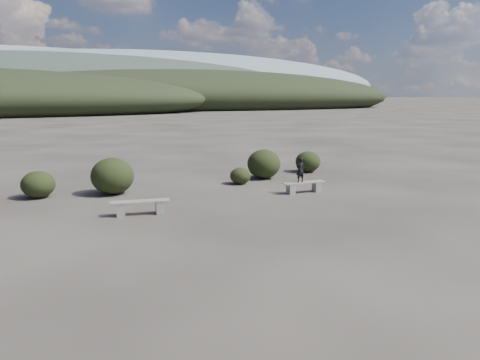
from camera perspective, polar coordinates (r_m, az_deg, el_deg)
name	(u,v)px	position (r m, az deg, el deg)	size (l,w,h in m)	color
ground	(286,252)	(11.08, 5.60, -8.73)	(1200.00, 1200.00, 0.00)	#2A2520
bench_left	(140,206)	(14.58, -12.05, -3.15)	(1.81, 0.62, 0.44)	gray
bench_right	(304,186)	(17.64, 7.79, -0.75)	(1.67, 0.39, 0.41)	gray
seated_person	(300,170)	(17.44, 7.35, 1.23)	(0.34, 0.22, 0.93)	black
shrub_a	(38,184)	(18.08, -23.40, -0.50)	(1.17, 1.17, 0.96)	black
shrub_b	(112,176)	(17.84, -15.29, 0.48)	(1.57, 1.57, 1.35)	black
shrub_c	(240,176)	(19.20, 0.03, 0.52)	(0.85, 0.85, 0.68)	black
shrub_d	(264,164)	(20.48, 2.92, 1.97)	(1.46, 1.46, 1.28)	black
shrub_e	(308,162)	(22.45, 8.28, 2.23)	(1.18, 1.18, 0.99)	black
mountain_ridges	(28,84)	(348.26, -24.48, 10.60)	(500.00, 400.00, 56.00)	black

